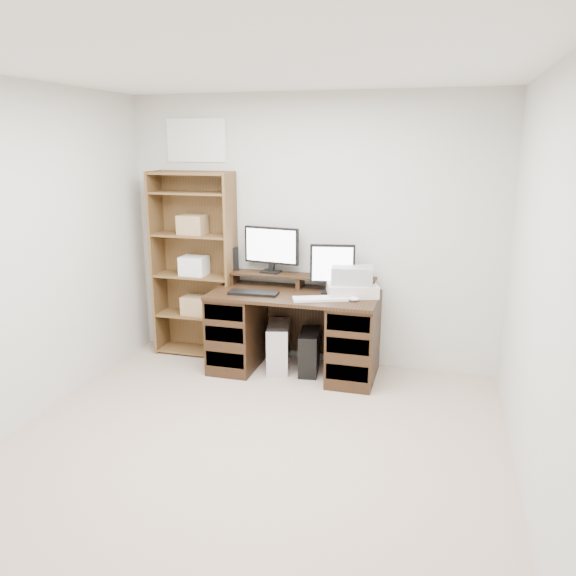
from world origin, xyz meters
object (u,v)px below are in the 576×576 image
at_px(monitor_small, 332,267).
at_px(bookshelf, 195,263).
at_px(printer, 352,289).
at_px(tower_black, 309,352).
at_px(monitor_wide, 271,247).
at_px(tower_silver, 278,346).
at_px(desk, 294,331).

relative_size(monitor_small, bookshelf, 0.24).
relative_size(printer, bookshelf, 0.24).
relative_size(printer, tower_black, 1.06).
relative_size(monitor_wide, monitor_small, 1.24).
xyz_separation_m(printer, bookshelf, (-1.57, 0.14, 0.11)).
xyz_separation_m(monitor_wide, tower_silver, (0.13, -0.23, -0.89)).
relative_size(desk, tower_black, 3.69).
bearing_deg(printer, tower_black, 170.07).
xyz_separation_m(printer, tower_black, (-0.37, -0.05, -0.61)).
xyz_separation_m(monitor_wide, bookshelf, (-0.77, -0.04, -0.19)).
relative_size(monitor_wide, tower_silver, 1.24).
bearing_deg(bookshelf, printer, -5.22).
bearing_deg(printer, desk, 170.34).
bearing_deg(printer, monitor_wide, 149.93).
distance_m(desk, monitor_wide, 0.81).
relative_size(monitor_small, tower_black, 1.07).
distance_m(desk, tower_black, 0.24).
relative_size(desk, printer, 3.47).
xyz_separation_m(tower_silver, bookshelf, (-0.90, 0.20, 0.70)).
distance_m(monitor_small, printer, 0.27).
distance_m(desk, printer, 0.66).
bearing_deg(tower_silver, monitor_wide, 106.64).
bearing_deg(monitor_wide, desk, -32.87).
bearing_deg(desk, tower_black, 8.53).
xyz_separation_m(desk, monitor_small, (0.32, 0.11, 0.60)).
height_order(desk, tower_black, desk).
height_order(desk, bookshelf, bookshelf).
bearing_deg(tower_silver, bookshelf, 154.73).
xyz_separation_m(tower_black, bookshelf, (-1.20, 0.19, 0.72)).
bearing_deg(monitor_small, bookshelf, 165.91).
bearing_deg(monitor_small, tower_silver, -178.54).
height_order(monitor_wide, bookshelf, bookshelf).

